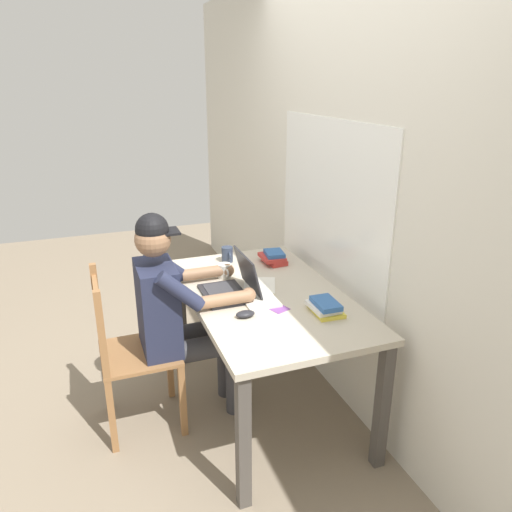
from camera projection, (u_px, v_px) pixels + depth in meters
The scene contains 14 objects.
ground_plane at pixel (265, 404), 3.02m from camera, with size 8.00×8.00×0.00m, color gray.
back_wall at pixel (349, 193), 2.74m from camera, with size 6.00×0.08×2.60m.
desk at pixel (266, 308), 2.79m from camera, with size 1.43×0.83×0.75m.
seated_person at pixel (177, 309), 2.71m from camera, with size 0.50×0.60×1.25m.
wooden_chair at pixel (130, 353), 2.69m from camera, with size 0.42×0.42×0.95m.
laptop at pixel (233, 285), 2.73m from camera, with size 0.33×0.29×0.23m.
computer_mouse at pixel (245, 314), 2.48m from camera, with size 0.06×0.10×0.03m, color #232328.
coffee_mug_white at pixel (225, 271), 2.96m from camera, with size 0.12×0.08×0.09m.
coffee_mug_dark at pixel (227, 255), 3.21m from camera, with size 0.11×0.07×0.10m.
book_stack_main at pixel (325, 307), 2.52m from camera, with size 0.20×0.15×0.07m.
book_stack_side at pixel (274, 257), 3.19m from camera, with size 0.19×0.15×0.08m.
paper_pile_near_laptop at pixel (260, 285), 2.85m from camera, with size 0.23×0.18×0.01m, color silver.
paper_pile_back_corner at pixel (259, 299), 2.66m from camera, with size 0.24×0.18×0.01m, color silver.
landscape_photo_print at pixel (276, 307), 2.58m from camera, with size 0.13×0.09×0.00m, color #7A4293.
Camera 1 is at (2.34, -0.93, 1.90)m, focal length 34.15 mm.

